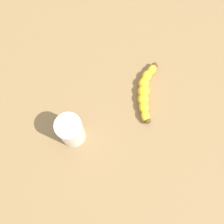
% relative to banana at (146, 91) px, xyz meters
% --- Properties ---
extents(wooden_tabletop, '(1.20, 1.20, 0.03)m').
position_rel_banana_xyz_m(wooden_tabletop, '(0.01, 0.07, -0.03)').
color(wooden_tabletop, olive).
rests_on(wooden_tabletop, ground).
extents(banana, '(0.07, 0.19, 0.04)m').
position_rel_banana_xyz_m(banana, '(0.00, 0.00, 0.00)').
color(banana, yellow).
rests_on(banana, wooden_tabletop).
extents(smoothie_glass, '(0.07, 0.07, 0.12)m').
position_rel_banana_xyz_m(smoothie_glass, '(0.15, 0.20, 0.04)').
color(smoothie_glass, silver).
rests_on(smoothie_glass, wooden_tabletop).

